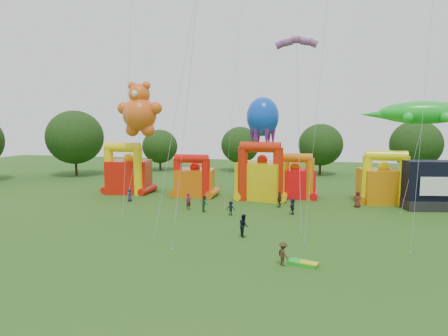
% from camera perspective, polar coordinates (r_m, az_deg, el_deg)
% --- Properties ---
extents(ground, '(160.00, 160.00, 0.00)m').
position_cam_1_polar(ground, '(26.31, -5.01, -15.56)').
color(ground, '#265618').
rests_on(ground, ground).
extents(tree_ring, '(120.14, 122.21, 12.07)m').
position_cam_1_polar(tree_ring, '(25.59, -7.15, -1.67)').
color(tree_ring, '#352314').
rests_on(tree_ring, ground).
extents(bouncy_castle_0, '(6.39, 5.52, 7.14)m').
position_cam_1_polar(bouncy_castle_0, '(57.45, -13.54, -0.81)').
color(bouncy_castle_0, red).
rests_on(bouncy_castle_0, ground).
extents(bouncy_castle_1, '(5.51, 4.67, 5.74)m').
position_cam_1_polar(bouncy_castle_1, '(53.59, -4.24, -1.72)').
color(bouncy_castle_1, '#D85F0B').
rests_on(bouncy_castle_1, ground).
extents(bouncy_castle_2, '(6.64, 5.83, 7.46)m').
position_cam_1_polar(bouncy_castle_2, '(51.42, 5.40, -1.38)').
color(bouncy_castle_2, yellow).
rests_on(bouncy_castle_2, ground).
extents(bouncy_castle_3, '(5.45, 4.59, 5.95)m').
position_cam_1_polar(bouncy_castle_3, '(53.16, 10.08, -1.79)').
color(bouncy_castle_3, red).
rests_on(bouncy_castle_3, ground).
extents(bouncy_castle_4, '(6.19, 5.42, 6.56)m').
position_cam_1_polar(bouncy_castle_4, '(52.57, 21.80, -2.01)').
color(bouncy_castle_4, orange).
rests_on(bouncy_castle_4, ground).
extents(stage_trailer, '(9.30, 4.81, 5.58)m').
position_cam_1_polar(stage_trailer, '(51.88, 28.94, -2.24)').
color(stage_trailer, black).
rests_on(stage_trailer, ground).
extents(teddy_bear_kite, '(6.11, 6.37, 15.19)m').
position_cam_1_polar(teddy_bear_kite, '(53.00, -12.03, 7.28)').
color(teddy_bear_kite, '#E15A19').
rests_on(teddy_bear_kite, ground).
extents(gecko_kite, '(12.81, 6.61, 12.44)m').
position_cam_1_polar(gecko_kite, '(50.31, 25.88, 3.29)').
color(gecko_kite, green).
rests_on(gecko_kite, ground).
extents(octopus_kite, '(6.08, 6.40, 13.27)m').
position_cam_1_polar(octopus_kite, '(52.02, 6.46, 2.97)').
color(octopus_kite, blue).
rests_on(octopus_kite, ground).
extents(parafoil_kites, '(23.97, 15.39, 29.78)m').
position_cam_1_polar(parafoil_kites, '(40.93, -6.70, 11.45)').
color(parafoil_kites, red).
rests_on(parafoil_kites, ground).
extents(diamond_kites, '(24.16, 22.33, 41.50)m').
position_cam_1_polar(diamond_kites, '(39.85, 4.43, 16.57)').
color(diamond_kites, '#D44309').
rests_on(diamond_kites, ground).
extents(folded_kite_bundle, '(2.20, 1.54, 0.31)m').
position_cam_1_polar(folded_kite_bundle, '(29.09, 11.33, -13.18)').
color(folded_kite_bundle, green).
rests_on(folded_kite_bundle, ground).
extents(spectator_0, '(0.94, 0.77, 1.66)m').
position_cam_1_polar(spectator_0, '(51.55, -13.36, -3.74)').
color(spectator_0, '#2B2640').
rests_on(spectator_0, ground).
extents(spectator_1, '(0.76, 0.84, 1.92)m').
position_cam_1_polar(spectator_1, '(45.55, -5.09, -4.78)').
color(spectator_1, maroon).
rests_on(spectator_1, ground).
extents(spectator_2, '(0.86, 1.01, 1.85)m').
position_cam_1_polar(spectator_2, '(44.44, -2.75, -5.09)').
color(spectator_2, '#1A432C').
rests_on(spectator_2, ground).
extents(spectator_3, '(1.02, 0.62, 1.53)m').
position_cam_1_polar(spectator_3, '(42.74, 0.99, -5.77)').
color(spectator_3, black).
rests_on(spectator_3, ground).
extents(spectator_4, '(0.78, 1.18, 1.87)m').
position_cam_1_polar(spectator_4, '(47.10, 7.92, -4.47)').
color(spectator_4, '#3A2717').
rests_on(spectator_4, ground).
extents(spectator_5, '(0.55, 1.67, 1.80)m').
position_cam_1_polar(spectator_5, '(43.81, 9.75, -5.38)').
color(spectator_5, '#222137').
rests_on(spectator_5, ground).
extents(spectator_6, '(1.01, 0.72, 1.92)m').
position_cam_1_polar(spectator_6, '(49.06, 18.55, -4.27)').
color(spectator_6, '#562018').
rests_on(spectator_6, ground).
extents(spectator_8, '(1.05, 1.16, 1.96)m').
position_cam_1_polar(spectator_8, '(35.04, 2.83, -8.19)').
color(spectator_8, black).
rests_on(spectator_8, ground).
extents(spectator_9, '(1.17, 1.24, 1.68)m').
position_cam_1_polar(spectator_9, '(28.52, 8.46, -12.03)').
color(spectator_9, '#3D2B18').
rests_on(spectator_9, ground).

